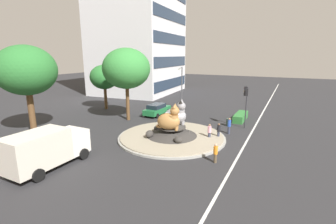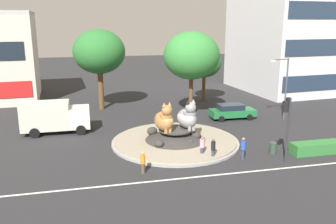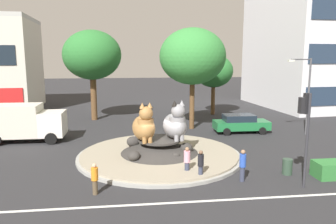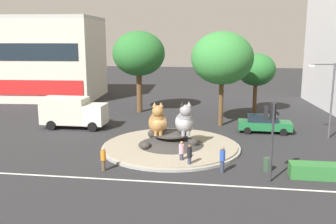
{
  "view_description": "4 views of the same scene",
  "coord_description": "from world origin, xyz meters",
  "px_view_note": "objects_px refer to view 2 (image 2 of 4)",
  "views": [
    {
      "loc": [
        -21.24,
        -10.41,
        8.31
      ],
      "look_at": [
        -0.18,
        0.33,
        2.73
      ],
      "focal_mm": 25.98,
      "sensor_mm": 36.0,
      "label": 1
    },
    {
      "loc": [
        -7.08,
        -27.92,
        10.14
      ],
      "look_at": [
        -0.6,
        0.18,
        2.72
      ],
      "focal_mm": 37.75,
      "sensor_mm": 36.0,
      "label": 2
    },
    {
      "loc": [
        -2.01,
        -21.03,
        6.69
      ],
      "look_at": [
        0.64,
        0.49,
        2.95
      ],
      "focal_mm": 34.93,
      "sensor_mm": 36.0,
      "label": 3
    },
    {
      "loc": [
        3.81,
        -27.91,
        8.65
      ],
      "look_at": [
        -0.53,
        2.0,
        2.5
      ],
      "focal_mm": 39.61,
      "sensor_mm": 36.0,
      "label": 4
    }
  ],
  "objects_px": {
    "cat_statue_grey": "(188,117)",
    "second_tree_near_tower": "(99,52)",
    "litter_bin": "(273,148)",
    "pedestrian_pink_shirt": "(202,146)",
    "traffic_light_mast": "(287,116)",
    "pedestrian_blue_shirt": "(243,148)",
    "cat_statue_tabby": "(164,120)",
    "pedestrian_black_shirt": "(213,149)",
    "pedestrian_orange_shirt": "(143,162)",
    "streetlight_arm": "(284,84)",
    "sedan_on_far_lane": "(232,111)",
    "broadleaf_tree_behind_island": "(192,56)",
    "delivery_box_truck": "(54,116)",
    "third_tree_left": "(204,63)"
  },
  "relations": [
    {
      "from": "cat_statue_grey",
      "to": "broadleaf_tree_behind_island",
      "type": "distance_m",
      "value": 9.73
    },
    {
      "from": "pedestrian_blue_shirt",
      "to": "pedestrian_black_shirt",
      "type": "height_order",
      "value": "pedestrian_blue_shirt"
    },
    {
      "from": "third_tree_left",
      "to": "sedan_on_far_lane",
      "type": "bearing_deg",
      "value": -89.32
    },
    {
      "from": "cat_statue_grey",
      "to": "traffic_light_mast",
      "type": "distance_m",
      "value": 8.37
    },
    {
      "from": "pedestrian_pink_shirt",
      "to": "litter_bin",
      "type": "xyz_separation_m",
      "value": [
        5.71,
        -0.58,
        -0.41
      ]
    },
    {
      "from": "broadleaf_tree_behind_island",
      "to": "second_tree_near_tower",
      "type": "xyz_separation_m",
      "value": [
        -9.41,
        5.51,
        0.12
      ]
    },
    {
      "from": "cat_statue_grey",
      "to": "second_tree_near_tower",
      "type": "xyz_separation_m",
      "value": [
        -6.68,
        13.73,
        4.54
      ]
    },
    {
      "from": "pedestrian_pink_shirt",
      "to": "delivery_box_truck",
      "type": "relative_size",
      "value": 0.27
    },
    {
      "from": "second_tree_near_tower",
      "to": "litter_bin",
      "type": "xyz_separation_m",
      "value": [
        12.53,
        -17.9,
        -6.29
      ]
    },
    {
      "from": "pedestrian_blue_shirt",
      "to": "sedan_on_far_lane",
      "type": "bearing_deg",
      "value": -64.28
    },
    {
      "from": "delivery_box_truck",
      "to": "pedestrian_orange_shirt",
      "type": "bearing_deg",
      "value": -59.02
    },
    {
      "from": "second_tree_near_tower",
      "to": "delivery_box_truck",
      "type": "xyz_separation_m",
      "value": [
        -4.69,
        -8.43,
        -5.15
      ]
    },
    {
      "from": "third_tree_left",
      "to": "streetlight_arm",
      "type": "xyz_separation_m",
      "value": [
        5.16,
        -10.64,
        -1.12
      ]
    },
    {
      "from": "cat_statue_grey",
      "to": "pedestrian_orange_shirt",
      "type": "xyz_separation_m",
      "value": [
        -4.78,
        -5.63,
        -1.37
      ]
    },
    {
      "from": "streetlight_arm",
      "to": "sedan_on_far_lane",
      "type": "height_order",
      "value": "streetlight_arm"
    },
    {
      "from": "cat_statue_tabby",
      "to": "third_tree_left",
      "type": "bearing_deg",
      "value": 137.5
    },
    {
      "from": "cat_statue_tabby",
      "to": "litter_bin",
      "type": "relative_size",
      "value": 3.07
    },
    {
      "from": "pedestrian_black_shirt",
      "to": "pedestrian_orange_shirt",
      "type": "bearing_deg",
      "value": 73.75
    },
    {
      "from": "streetlight_arm",
      "to": "sedan_on_far_lane",
      "type": "relative_size",
      "value": 1.36
    },
    {
      "from": "streetlight_arm",
      "to": "broadleaf_tree_behind_island",
      "type": "bearing_deg",
      "value": -34.89
    },
    {
      "from": "delivery_box_truck",
      "to": "traffic_light_mast",
      "type": "bearing_deg",
      "value": -33.47
    },
    {
      "from": "pedestrian_blue_shirt",
      "to": "sedan_on_far_lane",
      "type": "xyz_separation_m",
      "value": [
        3.77,
        11.02,
        -0.1
      ]
    },
    {
      "from": "traffic_light_mast",
      "to": "pedestrian_blue_shirt",
      "type": "height_order",
      "value": "traffic_light_mast"
    },
    {
      "from": "second_tree_near_tower",
      "to": "pedestrian_orange_shirt",
      "type": "relative_size",
      "value": 5.91
    },
    {
      "from": "pedestrian_pink_shirt",
      "to": "pedestrian_blue_shirt",
      "type": "bearing_deg",
      "value": -69.7
    },
    {
      "from": "streetlight_arm",
      "to": "pedestrian_blue_shirt",
      "type": "height_order",
      "value": "streetlight_arm"
    },
    {
      "from": "traffic_light_mast",
      "to": "broadleaf_tree_behind_island",
      "type": "distance_m",
      "value": 14.81
    },
    {
      "from": "broadleaf_tree_behind_island",
      "to": "third_tree_left",
      "type": "xyz_separation_m",
      "value": [
        3.86,
        7.07,
        -1.66
      ]
    },
    {
      "from": "litter_bin",
      "to": "delivery_box_truck",
      "type": "bearing_deg",
      "value": 151.21
    },
    {
      "from": "traffic_light_mast",
      "to": "second_tree_near_tower",
      "type": "bearing_deg",
      "value": 27.67
    },
    {
      "from": "broadleaf_tree_behind_island",
      "to": "pedestrian_blue_shirt",
      "type": "height_order",
      "value": "broadleaf_tree_behind_island"
    },
    {
      "from": "third_tree_left",
      "to": "pedestrian_black_shirt",
      "type": "height_order",
      "value": "third_tree_left"
    },
    {
      "from": "pedestrian_blue_shirt",
      "to": "broadleaf_tree_behind_island",
      "type": "bearing_deg",
      "value": -44.53
    },
    {
      "from": "cat_statue_grey",
      "to": "litter_bin",
      "type": "relative_size",
      "value": 3.1
    },
    {
      "from": "pedestrian_pink_shirt",
      "to": "streetlight_arm",
      "type": "bearing_deg",
      "value": -9.36
    },
    {
      "from": "streetlight_arm",
      "to": "sedan_on_far_lane",
      "type": "xyz_separation_m",
      "value": [
        -5.05,
        1.48,
        -3.01
      ]
    },
    {
      "from": "traffic_light_mast",
      "to": "pedestrian_orange_shirt",
      "type": "xyz_separation_m",
      "value": [
        -10.5,
        0.32,
        -2.73
      ]
    },
    {
      "from": "traffic_light_mast",
      "to": "sedan_on_far_lane",
      "type": "relative_size",
      "value": 1.01
    },
    {
      "from": "pedestrian_pink_shirt",
      "to": "pedestrian_black_shirt",
      "type": "bearing_deg",
      "value": -95.7
    },
    {
      "from": "sedan_on_far_lane",
      "to": "pedestrian_black_shirt",
      "type": "bearing_deg",
      "value": -118.74
    },
    {
      "from": "third_tree_left",
      "to": "streetlight_arm",
      "type": "height_order",
      "value": "third_tree_left"
    },
    {
      "from": "traffic_light_mast",
      "to": "pedestrian_blue_shirt",
      "type": "relative_size",
      "value": 2.76
    },
    {
      "from": "traffic_light_mast",
      "to": "pedestrian_black_shirt",
      "type": "relative_size",
      "value": 2.96
    },
    {
      "from": "third_tree_left",
      "to": "pedestrian_black_shirt",
      "type": "distance_m",
      "value": 20.89
    },
    {
      "from": "traffic_light_mast",
      "to": "third_tree_left",
      "type": "relative_size",
      "value": 0.71
    },
    {
      "from": "third_tree_left",
      "to": "sedan_on_far_lane",
      "type": "distance_m",
      "value": 10.04
    },
    {
      "from": "pedestrian_black_shirt",
      "to": "litter_bin",
      "type": "distance_m",
      "value": 5.11
    },
    {
      "from": "broadleaf_tree_behind_island",
      "to": "cat_statue_tabby",
      "type": "bearing_deg",
      "value": -119.6
    },
    {
      "from": "pedestrian_blue_shirt",
      "to": "third_tree_left",
      "type": "bearing_deg",
      "value": -55.67
    },
    {
      "from": "cat_statue_grey",
      "to": "sedan_on_far_lane",
      "type": "bearing_deg",
      "value": 119.71
    }
  ]
}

